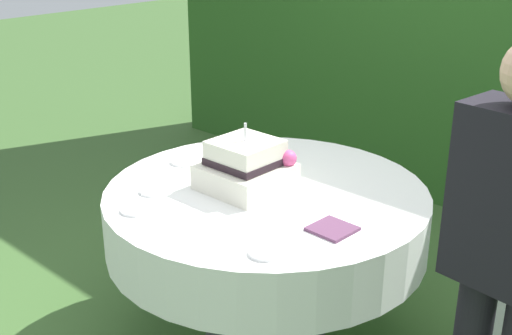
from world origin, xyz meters
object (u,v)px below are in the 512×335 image
at_px(cake_table, 266,217).
at_px(serving_plate_right, 135,210).
at_px(serving_plate_near, 265,253).
at_px(serving_plate_left, 153,191).
at_px(napkin_stack, 332,229).
at_px(standing_person, 509,261).
at_px(wedding_cake, 246,167).
at_px(serving_plate_far, 183,162).

bearing_deg(cake_table, serving_plate_right, -114.72).
distance_m(cake_table, serving_plate_near, 0.59).
bearing_deg(serving_plate_left, serving_plate_near, -6.06).
xyz_separation_m(serving_plate_near, napkin_stack, (0.06, 0.31, 0.00)).
bearing_deg(standing_person, cake_table, 170.94).
relative_size(cake_table, standing_person, 0.88).
height_order(cake_table, serving_plate_left, serving_plate_left).
bearing_deg(cake_table, serving_plate_left, -133.46).
bearing_deg(serving_plate_near, serving_plate_left, 173.94).
height_order(serving_plate_near, standing_person, standing_person).
height_order(serving_plate_left, serving_plate_right, same).
distance_m(wedding_cake, serving_plate_far, 0.44).
height_order(wedding_cake, serving_plate_near, wedding_cake).
relative_size(cake_table, serving_plate_right, 11.92).
distance_m(serving_plate_left, standing_person, 1.49).
bearing_deg(standing_person, serving_plate_right, -166.00).
bearing_deg(serving_plate_left, napkin_stack, 16.90).
relative_size(serving_plate_left, standing_person, 0.07).
relative_size(napkin_stack, standing_person, 0.10).
distance_m(cake_table, serving_plate_right, 0.59).
height_order(cake_table, standing_person, standing_person).
xyz_separation_m(napkin_stack, standing_person, (0.69, -0.06, 0.16)).
relative_size(wedding_cake, serving_plate_right, 2.88).
distance_m(cake_table, serving_plate_far, 0.53).
height_order(cake_table, napkin_stack, napkin_stack).
height_order(cake_table, serving_plate_near, serving_plate_near).
bearing_deg(serving_plate_far, wedding_cake, -1.70).
height_order(cake_table, serving_plate_right, serving_plate_right).
bearing_deg(napkin_stack, wedding_cake, 172.02).
distance_m(serving_plate_near, serving_plate_right, 0.63).
xyz_separation_m(cake_table, serving_plate_near, (0.38, -0.43, 0.14)).
height_order(wedding_cake, standing_person, standing_person).
bearing_deg(serving_plate_far, standing_person, -5.16).
bearing_deg(wedding_cake, serving_plate_right, -109.01).
bearing_deg(wedding_cake, cake_table, 30.74).
bearing_deg(serving_plate_near, serving_plate_far, 155.80).
xyz_separation_m(serving_plate_left, standing_person, (1.47, 0.17, 0.16)).
xyz_separation_m(serving_plate_far, napkin_stack, (0.95, -0.09, 0.00)).
relative_size(cake_table, serving_plate_near, 12.03).
distance_m(napkin_stack, standing_person, 0.71).
distance_m(serving_plate_far, napkin_stack, 0.95).
distance_m(wedding_cake, standing_person, 1.22).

